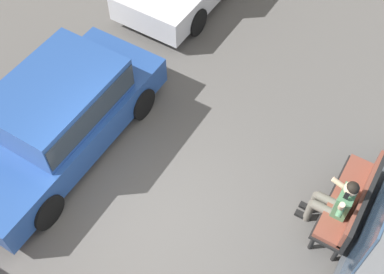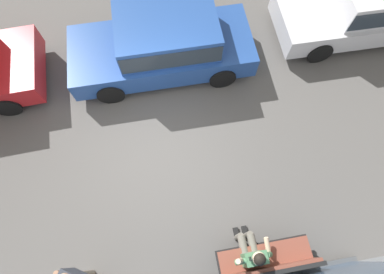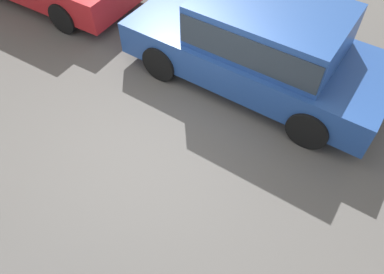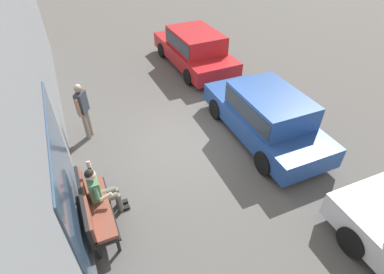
% 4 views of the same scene
% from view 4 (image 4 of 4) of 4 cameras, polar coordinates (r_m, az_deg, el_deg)
% --- Properties ---
extents(ground_plane, '(60.00, 60.00, 0.00)m').
position_cam_4_polar(ground_plane, '(8.59, -0.32, -1.53)').
color(ground_plane, '#565451').
extents(building_facade, '(18.00, 0.51, 5.37)m').
position_cam_4_polar(building_facade, '(6.71, -28.38, 8.55)').
color(building_facade, gray).
rests_on(building_facade, ground_plane).
extents(bench, '(1.76, 0.55, 1.03)m').
position_cam_4_polar(bench, '(6.61, -18.39, -12.50)').
color(bench, black).
rests_on(bench, ground_plane).
extents(person_on_phone, '(0.73, 0.74, 1.36)m').
position_cam_4_polar(person_on_phone, '(6.69, -17.07, -9.71)').
color(person_on_phone, '#6B665B').
rests_on(person_on_phone, ground_plane).
extents(parked_car_mid, '(4.33, 1.89, 1.49)m').
position_cam_4_polar(parked_car_mid, '(8.68, 13.98, 4.35)').
color(parked_car_mid, '#23478E').
rests_on(parked_car_mid, ground_plane).
extents(parked_car_far, '(4.55, 2.03, 1.51)m').
position_cam_4_polar(parked_car_far, '(12.63, 0.50, 16.66)').
color(parked_car_far, red).
rests_on(parked_car_far, ground_plane).
extents(pedestrian_standing, '(0.48, 0.36, 1.73)m').
position_cam_4_polar(pedestrian_standing, '(8.84, -20.08, 5.35)').
color(pedestrian_standing, gray).
rests_on(pedestrian_standing, ground_plane).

